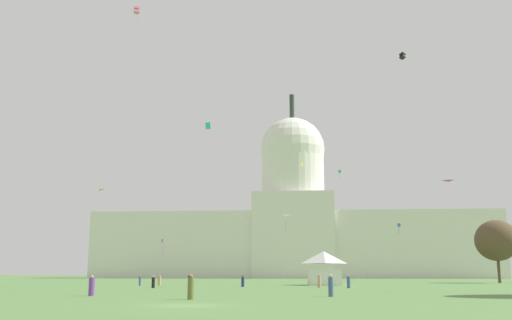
{
  "coord_description": "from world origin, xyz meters",
  "views": [
    {
      "loc": [
        6.57,
        -34.09,
        1.84
      ],
      "look_at": [
        -2.13,
        83.45,
        24.64
      ],
      "focal_mm": 41.04,
      "sensor_mm": 36.0,
      "label": 1
    }
  ],
  "objects_px": {
    "person_tan_lawn_far_left": "(319,281)",
    "person_denim_back_center": "(349,282)",
    "event_tent": "(324,268)",
    "kite_green_mid": "(340,172)",
    "kite_violet_low": "(162,243)",
    "person_olive_aisle_center": "(191,288)",
    "kite_orange_low": "(105,192)",
    "kite_blue_low": "(399,225)",
    "kite_cyan_mid": "(208,126)",
    "person_purple_back_left": "(92,287)",
    "person_black_front_right": "(153,282)",
    "person_tan_back_right": "(160,281)",
    "person_denim_edge_west": "(331,286)",
    "person_navy_front_left": "(189,281)",
    "kite_pink_high": "(137,10)",
    "kite_black_mid": "(403,56)",
    "person_denim_near_tree_west": "(140,281)",
    "capitol_building": "(293,228)",
    "tree_east_near": "(497,240)",
    "kite_yellow_mid": "(302,165)",
    "kite_magenta_mid": "(448,184)",
    "person_navy_near_tree_east": "(243,282)",
    "kite_white_low": "(287,218)"
  },
  "relations": [
    {
      "from": "kite_blue_low",
      "to": "kite_black_mid",
      "type": "relative_size",
      "value": 2.75
    },
    {
      "from": "kite_black_mid",
      "to": "person_olive_aisle_center",
      "type": "bearing_deg",
      "value": 12.71
    },
    {
      "from": "capitol_building",
      "to": "person_denim_edge_west",
      "type": "bearing_deg",
      "value": -88.43
    },
    {
      "from": "person_olive_aisle_center",
      "to": "kite_orange_low",
      "type": "bearing_deg",
      "value": 15.94
    },
    {
      "from": "kite_green_mid",
      "to": "kite_violet_low",
      "type": "height_order",
      "value": "kite_green_mid"
    },
    {
      "from": "person_denim_edge_west",
      "to": "kite_magenta_mid",
      "type": "bearing_deg",
      "value": -151.24
    },
    {
      "from": "person_navy_near_tree_east",
      "to": "person_navy_front_left",
      "type": "relative_size",
      "value": 0.9
    },
    {
      "from": "person_denim_back_center",
      "to": "kite_green_mid",
      "type": "xyz_separation_m",
      "value": [
        5.85,
        92.16,
        29.58
      ]
    },
    {
      "from": "kite_blue_low",
      "to": "kite_white_low",
      "type": "bearing_deg",
      "value": -43.54
    },
    {
      "from": "person_tan_back_right",
      "to": "kite_violet_low",
      "type": "xyz_separation_m",
      "value": [
        -10.92,
        47.51,
        7.87
      ]
    },
    {
      "from": "kite_black_mid",
      "to": "kite_pink_high",
      "type": "xyz_separation_m",
      "value": [
        -48.41,
        23.39,
        20.2
      ]
    },
    {
      "from": "person_tan_back_right",
      "to": "person_denim_near_tree_west",
      "type": "xyz_separation_m",
      "value": [
        -2.41,
        -2.09,
        -0.03
      ]
    },
    {
      "from": "person_denim_near_tree_west",
      "to": "kite_pink_high",
      "type": "xyz_separation_m",
      "value": [
        -9.04,
        23.05,
        53.73
      ]
    },
    {
      "from": "tree_east_near",
      "to": "person_tan_lawn_far_left",
      "type": "relative_size",
      "value": 6.78
    },
    {
      "from": "person_denim_back_center",
      "to": "kite_yellow_mid",
      "type": "height_order",
      "value": "kite_yellow_mid"
    },
    {
      "from": "kite_blue_low",
      "to": "kite_cyan_mid",
      "type": "relative_size",
      "value": 2.19
    },
    {
      "from": "person_navy_front_left",
      "to": "kite_orange_low",
      "type": "relative_size",
      "value": 1.0
    },
    {
      "from": "kite_orange_low",
      "to": "kite_green_mid",
      "type": "relative_size",
      "value": 0.55
    },
    {
      "from": "event_tent",
      "to": "person_black_front_right",
      "type": "relative_size",
      "value": 4.38
    },
    {
      "from": "person_olive_aisle_center",
      "to": "kite_green_mid",
      "type": "height_order",
      "value": "kite_green_mid"
    },
    {
      "from": "event_tent",
      "to": "kite_white_low",
      "type": "height_order",
      "value": "kite_white_low"
    },
    {
      "from": "person_navy_front_left",
      "to": "kite_orange_low",
      "type": "height_order",
      "value": "kite_orange_low"
    },
    {
      "from": "person_navy_near_tree_east",
      "to": "kite_blue_low",
      "type": "distance_m",
      "value": 99.98
    },
    {
      "from": "person_black_front_right",
      "to": "kite_green_mid",
      "type": "distance_m",
      "value": 102.23
    },
    {
      "from": "event_tent",
      "to": "kite_green_mid",
      "type": "bearing_deg",
      "value": 82.63
    },
    {
      "from": "person_denim_back_center",
      "to": "kite_white_low",
      "type": "xyz_separation_m",
      "value": [
        -8.7,
        56.76,
        13.24
      ]
    },
    {
      "from": "kite_pink_high",
      "to": "kite_violet_low",
      "type": "bearing_deg",
      "value": -115.71
    },
    {
      "from": "person_black_front_right",
      "to": "person_denim_near_tree_west",
      "type": "relative_size",
      "value": 1.04
    },
    {
      "from": "kite_cyan_mid",
      "to": "person_purple_back_left",
      "type": "bearing_deg",
      "value": -29.55
    },
    {
      "from": "kite_green_mid",
      "to": "kite_cyan_mid",
      "type": "relative_size",
      "value": 2.23
    },
    {
      "from": "person_tan_back_right",
      "to": "kite_violet_low",
      "type": "height_order",
      "value": "kite_violet_low"
    },
    {
      "from": "person_denim_back_center",
      "to": "person_black_front_right",
      "type": "bearing_deg",
      "value": -87.78
    },
    {
      "from": "kite_green_mid",
      "to": "kite_violet_low",
      "type": "bearing_deg",
      "value": -39.69
    },
    {
      "from": "capitol_building",
      "to": "kite_orange_low",
      "type": "relative_size",
      "value": 84.43
    },
    {
      "from": "person_tan_back_right",
      "to": "person_black_front_right",
      "type": "relative_size",
      "value": 1.03
    },
    {
      "from": "person_denim_near_tree_west",
      "to": "kite_yellow_mid",
      "type": "relative_size",
      "value": 1.18
    },
    {
      "from": "person_denim_back_center",
      "to": "person_purple_back_left",
      "type": "bearing_deg",
      "value": -41.19
    },
    {
      "from": "person_tan_lawn_far_left",
      "to": "person_denim_near_tree_west",
      "type": "height_order",
      "value": "person_tan_lawn_far_left"
    },
    {
      "from": "event_tent",
      "to": "person_purple_back_left",
      "type": "xyz_separation_m",
      "value": [
        -20.69,
        -44.07,
        -1.84
      ]
    },
    {
      "from": "person_purple_back_left",
      "to": "kite_pink_high",
      "type": "distance_m",
      "value": 82.74
    },
    {
      "from": "person_tan_lawn_far_left",
      "to": "person_denim_back_center",
      "type": "distance_m",
      "value": 4.37
    },
    {
      "from": "kite_magenta_mid",
      "to": "kite_blue_low",
      "type": "bearing_deg",
      "value": -75.47
    },
    {
      "from": "kite_black_mid",
      "to": "person_denim_back_center",
      "type": "bearing_deg",
      "value": -0.31
    },
    {
      "from": "person_denim_edge_west",
      "to": "kite_pink_high",
      "type": "bearing_deg",
      "value": -99.55
    },
    {
      "from": "kite_yellow_mid",
      "to": "person_tan_lawn_far_left",
      "type": "bearing_deg",
      "value": 93.05
    },
    {
      "from": "person_olive_aisle_center",
      "to": "kite_blue_low",
      "type": "height_order",
      "value": "kite_blue_low"
    },
    {
      "from": "person_denim_back_center",
      "to": "kite_violet_low",
      "type": "bearing_deg",
      "value": -148.38
    },
    {
      "from": "person_tan_back_right",
      "to": "person_denim_edge_west",
      "type": "bearing_deg",
      "value": 20.84
    },
    {
      "from": "event_tent",
      "to": "person_tan_lawn_far_left",
      "type": "bearing_deg",
      "value": -95.72
    },
    {
      "from": "event_tent",
      "to": "person_olive_aisle_center",
      "type": "height_order",
      "value": "event_tent"
    }
  ]
}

